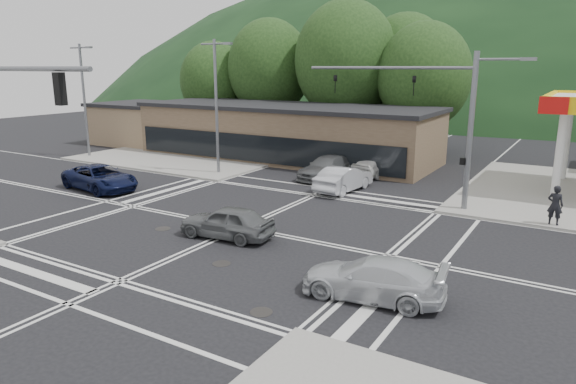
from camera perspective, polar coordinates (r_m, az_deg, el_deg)
The scene contains 20 objects.
ground at distance 23.92m, azimuth -5.22°, elevation -3.97°, with size 120.00×120.00×0.00m, color black.
sidewalk_nw at distance 44.47m, azimuth -9.45°, elevation 4.29°, with size 16.00×16.00×0.15m, color gray.
commercial_row at distance 41.71m, azimuth -0.35°, elevation 6.53°, with size 24.00×8.00×4.00m, color brown.
commercial_nw at distance 51.85m, azimuth -15.75°, elevation 7.22°, with size 8.00×7.00×3.60m, color #846B4F.
hill_north at distance 109.40m, azimuth 24.17°, elevation 8.80°, with size 252.00×126.00×140.00m, color black.
tree_n_a at distance 50.50m, azimuth -2.08°, elevation 13.64°, with size 8.00×8.00×11.75m.
tree_n_b at distance 46.62m, azimuth 6.45°, elevation 14.35°, with size 9.00×9.00×12.98m.
tree_n_c at distance 44.14m, azimuth 14.87°, elevation 12.33°, with size 7.60×7.60×10.87m.
tree_n_d at distance 53.25m, azimuth -8.21°, elevation 12.12°, with size 6.80×6.80×9.76m.
tree_n_e at distance 48.86m, azimuth 12.83°, elevation 13.31°, with size 8.40×8.40×11.98m.
streetlight_nw at distance 35.14m, azimuth -7.90°, elevation 10.04°, with size 2.50×0.25×9.00m.
streetlight_w at distance 44.85m, azimuth -21.69°, elevation 10.00°, with size 2.50×0.25×9.00m.
signal_mast_ne at distance 27.41m, azimuth 17.18°, elevation 8.58°, with size 11.65×0.30×8.00m.
car_blue_west at distance 32.94m, azimuth -20.16°, elevation 1.51°, with size 2.48×5.37×1.49m, color black.
car_grey_center at distance 22.43m, azimuth -6.80°, elevation -3.31°, with size 1.69×4.20×1.43m, color #5C5F61.
car_silver_east at distance 16.87m, azimuth 9.38°, elevation -9.45°, with size 1.88×4.61×1.34m, color silver.
car_queue_a at distance 30.76m, azimuth 6.21°, elevation 1.47°, with size 1.59×4.57×1.50m, color silver.
car_queue_b at distance 35.52m, azimuth 9.82°, elevation 3.05°, with size 1.83×4.54×1.55m, color silver.
car_northbound at distance 34.15m, azimuth 4.37°, elevation 2.72°, with size 2.07×5.09×1.48m, color #555859.
pedestrian at distance 26.57m, azimuth 27.56°, elevation -1.30°, with size 0.68×0.44×1.85m, color black.
Camera 1 is at (13.56, -18.31, 7.28)m, focal length 32.00 mm.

